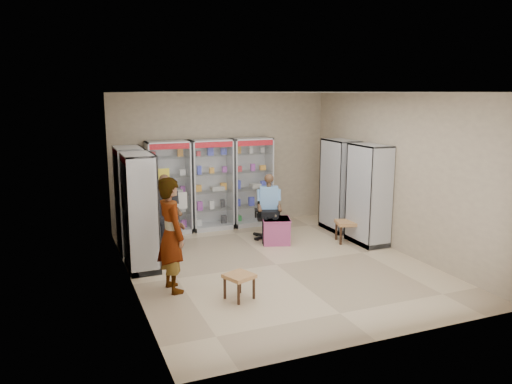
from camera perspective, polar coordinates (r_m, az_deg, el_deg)
name	(u,v)px	position (r m, az deg, el deg)	size (l,w,h in m)	color
floor	(276,265)	(8.94, 2.33, -8.29)	(6.00, 6.00, 0.00)	tan
room_shell	(277,154)	(8.49, 2.44, 4.34)	(5.02, 6.02, 3.01)	tan
cabinet_back_left	(169,188)	(10.81, -9.94, 0.49)	(0.90, 0.50, 2.00)	#B7BABF
cabinet_back_mid	(211,185)	(11.04, -5.12, 0.83)	(0.90, 0.50, 2.00)	#A4A6AB
cabinet_back_right	(251,182)	(11.35, -0.53, 1.16)	(0.90, 0.50, 2.00)	#9DA0A4
cabinet_right_far	(339,185)	(11.07, 9.52, 0.75)	(0.50, 0.90, 2.00)	silver
cabinet_right_near	(369,195)	(10.17, 12.74, -0.31)	(0.50, 0.90, 2.00)	#A2A4A9
cabinet_left_far	(131,200)	(9.76, -14.13, -0.85)	(0.50, 0.90, 2.00)	silver
cabinet_left_near	(140,212)	(8.70, -13.11, -2.27)	(0.50, 0.90, 2.00)	silver
wooden_chair	(165,221)	(10.18, -10.35, -3.26)	(0.42, 0.42, 0.94)	black
seated_customer	(165,212)	(10.08, -10.33, -2.23)	(0.44, 0.60, 1.34)	black
office_chair	(268,215)	(10.38, 1.35, -2.60)	(0.55, 0.55, 1.01)	black
seated_shopkeeper	(269,209)	(10.30, 1.47, -1.91)	(0.42, 0.59, 1.29)	#6197C1
pink_trunk	(276,231)	(10.11, 2.31, -4.45)	(0.53, 0.51, 0.51)	#B8499C
tea_glass	(276,217)	(10.01, 2.26, -2.82)	(0.07, 0.07, 0.09)	#5E1308
woven_stool_a	(347,232)	(10.35, 10.35, -4.47)	(0.43, 0.43, 0.43)	#A27244
woven_stool_b	(239,286)	(7.48, -1.92, -10.74)	(0.38, 0.38, 0.38)	#AE8749
standing_man	(172,235)	(7.67, -9.63, -4.84)	(0.64, 0.42, 1.77)	gray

